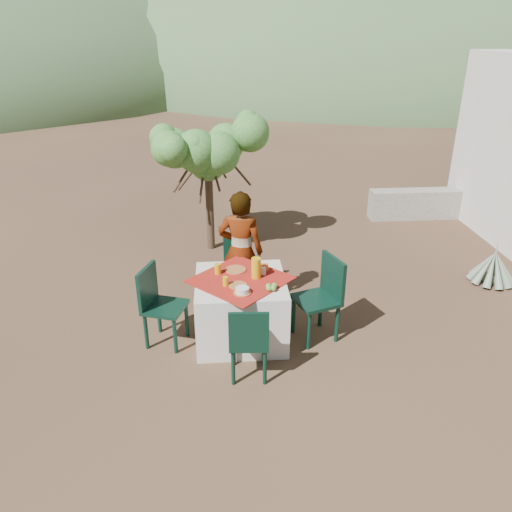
{
  "coord_description": "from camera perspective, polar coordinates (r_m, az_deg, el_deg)",
  "views": [
    {
      "loc": [
        -0.56,
        -5.44,
        3.35
      ],
      "look_at": [
        -0.15,
        -0.02,
        0.86
      ],
      "focal_mm": 35.0,
      "sensor_mm": 36.0,
      "label": 1
    }
  ],
  "objects": [
    {
      "name": "ground",
      "position": [
        6.42,
        1.34,
        -6.86
      ],
      "size": [
        160.0,
        160.0,
        0.0
      ],
      "primitive_type": "plane",
      "color": "#3A231A",
      "rests_on": "ground"
    },
    {
      "name": "table",
      "position": [
        5.83,
        -1.75,
        -5.99
      ],
      "size": [
        1.3,
        1.3,
        0.76
      ],
      "color": "silver",
      "rests_on": "ground"
    },
    {
      "name": "chair_far",
      "position": [
        6.78,
        -2.09,
        -0.56
      ],
      "size": [
        0.4,
        0.4,
        0.84
      ],
      "rotation": [
        0.0,
        0.0,
        -0.03
      ],
      "color": "black",
      "rests_on": "ground"
    },
    {
      "name": "chair_near",
      "position": [
        5.11,
        -0.83,
        -9.58
      ],
      "size": [
        0.42,
        0.42,
        0.86
      ],
      "rotation": [
        0.0,
        0.0,
        3.09
      ],
      "color": "black",
      "rests_on": "ground"
    },
    {
      "name": "chair_left",
      "position": [
        5.78,
        -11.12,
        -5.19
      ],
      "size": [
        0.55,
        0.55,
        0.94
      ],
      "rotation": [
        0.0,
        0.0,
        1.25
      ],
      "color": "black",
      "rests_on": "ground"
    },
    {
      "name": "chair_right",
      "position": [
        5.81,
        7.64,
        -4.34
      ],
      "size": [
        0.59,
        0.59,
        1.0
      ],
      "rotation": [
        0.0,
        0.0,
        5.05
      ],
      "color": "black",
      "rests_on": "ground"
    },
    {
      "name": "person",
      "position": [
        6.28,
        -1.75,
        0.55
      ],
      "size": [
        0.66,
        0.52,
        1.57
      ],
      "primitive_type": "imported",
      "rotation": [
        0.0,
        0.0,
        2.87
      ],
      "color": "#8C6651",
      "rests_on": "ground"
    },
    {
      "name": "shrub_tree",
      "position": [
        7.94,
        -5.09,
        11.3
      ],
      "size": [
        1.65,
        1.62,
        1.94
      ],
      "color": "#453422",
      "rests_on": "ground"
    },
    {
      "name": "agave",
      "position": [
        7.89,
        25.43,
        -1.2
      ],
      "size": [
        0.64,
        0.65,
        0.69
      ],
      "rotation": [
        0.0,
        0.0,
        -0.36
      ],
      "color": "slate",
      "rests_on": "ground"
    },
    {
      "name": "stone_wall",
      "position": [
        10.25,
        19.95,
        5.67
      ],
      "size": [
        2.6,
        0.35,
        0.55
      ],
      "primitive_type": "cube",
      "color": "gray",
      "rests_on": "ground"
    },
    {
      "name": "hill_near_right",
      "position": [
        43.43,
        13.24,
        19.63
      ],
      "size": [
        48.0,
        48.0,
        20.0
      ],
      "primitive_type": "ellipsoid",
      "color": "#3B5630",
      "rests_on": "ground"
    },
    {
      "name": "hill_far_center",
      "position": [
        57.64,
        -8.34,
        21.08
      ],
      "size": [
        60.0,
        60.0,
        24.0
      ],
      "primitive_type": "ellipsoid",
      "color": "slate",
      "rests_on": "ground"
    },
    {
      "name": "hill_far_right",
      "position": [
        58.94,
        26.16,
        19.07
      ],
      "size": [
        36.0,
        36.0,
        14.0
      ],
      "primitive_type": "ellipsoid",
      "color": "slate",
      "rests_on": "ground"
    },
    {
      "name": "plate_far",
      "position": [
        5.85,
        -2.34,
        -1.58
      ],
      "size": [
        0.25,
        0.25,
        0.01
      ],
      "primitive_type": "cylinder",
      "color": "brown",
      "rests_on": "table"
    },
    {
      "name": "plate_near",
      "position": [
        5.5,
        -2.07,
        -3.38
      ],
      "size": [
        0.21,
        0.21,
        0.01
      ],
      "primitive_type": "cylinder",
      "color": "brown",
      "rests_on": "table"
    },
    {
      "name": "glass_far",
      "position": [
        5.76,
        -4.39,
        -1.47
      ],
      "size": [
        0.08,
        0.08,
        0.12
      ],
      "primitive_type": "cylinder",
      "color": "#D0980D",
      "rests_on": "table"
    },
    {
      "name": "glass_near",
      "position": [
        5.5,
        -3.5,
        -2.9
      ],
      "size": [
        0.06,
        0.06,
        0.1
      ],
      "primitive_type": "cylinder",
      "color": "#D0980D",
      "rests_on": "table"
    },
    {
      "name": "juice_pitcher",
      "position": [
        5.63,
        0.01,
        -1.38
      ],
      "size": [
        0.11,
        0.11,
        0.24
      ],
      "primitive_type": "cylinder",
      "color": "#D0980D",
      "rests_on": "table"
    },
    {
      "name": "bowl_plate",
      "position": [
        5.35,
        -1.58,
        -4.21
      ],
      "size": [
        0.19,
        0.19,
        0.01
      ],
      "primitive_type": "cylinder",
      "color": "brown",
      "rests_on": "table"
    },
    {
      "name": "white_bowl",
      "position": [
        5.34,
        -1.58,
        -3.9
      ],
      "size": [
        0.15,
        0.15,
        0.05
      ],
      "primitive_type": "cylinder",
      "color": "silver",
      "rests_on": "bowl_plate"
    },
    {
      "name": "jar_left",
      "position": [
        5.79,
        0.78,
        -1.36
      ],
      "size": [
        0.06,
        0.06,
        0.1
      ],
      "primitive_type": "cylinder",
      "color": "orange",
      "rests_on": "table"
    },
    {
      "name": "jar_right",
      "position": [
        5.82,
        1.16,
        -1.29
      ],
      "size": [
        0.05,
        0.05,
        0.09
      ],
      "primitive_type": "cylinder",
      "color": "orange",
      "rests_on": "table"
    },
    {
      "name": "napkin_holder",
      "position": [
        5.73,
        0.79,
        -1.73
      ],
      "size": [
        0.08,
        0.05,
        0.09
      ],
      "primitive_type": "cube",
      "rotation": [
        0.0,
        0.0,
        -0.19
      ],
      "color": "silver",
      "rests_on": "table"
    },
    {
      "name": "fruit_cluster",
      "position": [
        5.41,
        1.75,
        -3.56
      ],
      "size": [
        0.13,
        0.12,
        0.06
      ],
      "color": "#619736",
      "rests_on": "table"
    }
  ]
}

